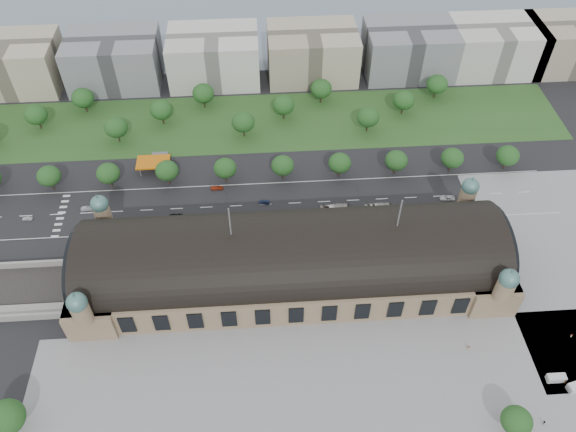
{
  "coord_description": "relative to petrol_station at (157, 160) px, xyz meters",
  "views": [
    {
      "loc": [
        -9.55,
        -122.69,
        163.01
      ],
      "look_at": [
        -0.13,
        17.74,
        14.0
      ],
      "focal_mm": 35.0,
      "sensor_mm": 36.0,
      "label": 1
    }
  ],
  "objects": [
    {
      "name": "office_4",
      "position": [
        73.91,
        67.72,
        9.05
      ],
      "size": [
        45.0,
        32.0,
        24.0
      ],
      "primitive_type": "cube",
      "color": "#B1A78B",
      "rests_on": "ground"
    },
    {
      "name": "parked_car_2",
      "position": [
        -1.42,
        -44.28,
        -2.28
      ],
      "size": [
        4.78,
        4.28,
        1.33
      ],
      "primitive_type": "imported",
      "rotation": [
        0.0,
        0.0,
        -0.91
      ],
      "color": "#172242",
      "rests_on": "ground"
    },
    {
      "name": "pedestrian_0",
      "position": [
        109.32,
        -98.08,
        -2.01
      ],
      "size": [
        0.94,
        0.56,
        1.88
      ],
      "primitive_type": "imported",
      "rotation": [
        0.0,
        0.0,
        0.04
      ],
      "color": "gray",
      "rests_on": "ground"
    },
    {
      "name": "ground",
      "position": [
        53.91,
        -65.28,
        -2.95
      ],
      "size": [
        900.0,
        900.0,
        0.0
      ],
      "primitive_type": "plane",
      "color": "black",
      "rests_on": "ground"
    },
    {
      "name": "tree_row_7",
      "position": [
        101.91,
        -12.28,
        4.48
      ],
      "size": [
        9.6,
        9.6,
        11.52
      ],
      "color": "#2D2116",
      "rests_on": "ground"
    },
    {
      "name": "tree_belt_4",
      "position": [
        -0.09,
        29.72,
        5.1
      ],
      "size": [
        10.4,
        10.4,
        12.48
      ],
      "color": "#2D2116",
      "rests_on": "ground"
    },
    {
      "name": "traffic_car_1",
      "position": [
        -26.04,
        -25.49,
        -2.16
      ],
      "size": [
        4.94,
        2.13,
        1.58
      ],
      "primitive_type": "imported",
      "rotation": [
        0.0,
        0.0,
        1.67
      ],
      "color": "gray",
      "rests_on": "ground"
    },
    {
      "name": "plaza_east",
      "position": [
        156.91,
        -65.28,
        -2.95
      ],
      "size": [
        56.0,
        100.0,
        0.12
      ],
      "primitive_type": "cube",
      "color": "gray",
      "rests_on": "ground"
    },
    {
      "name": "petrol_station",
      "position": [
        0.0,
        0.0,
        0.0
      ],
      "size": [
        14.0,
        13.0,
        5.05
      ],
      "color": "#C4640B",
      "rests_on": "ground"
    },
    {
      "name": "tree_row_5",
      "position": [
        53.91,
        -12.28,
        4.48
      ],
      "size": [
        9.6,
        9.6,
        11.52
      ],
      "color": "#2D2116",
      "rests_on": "ground"
    },
    {
      "name": "office_3",
      "position": [
        23.91,
        67.72,
        9.05
      ],
      "size": [
        45.0,
        32.0,
        24.0
      ],
      "primitive_type": "cube",
      "color": "silver",
      "rests_on": "ground"
    },
    {
      "name": "office_6",
      "position": [
        168.91,
        67.72,
        9.05
      ],
      "size": [
        45.0,
        32.0,
        24.0
      ],
      "primitive_type": "cube",
      "color": "silver",
      "rests_on": "ground"
    },
    {
      "name": "parked_car_0",
      "position": [
        -23.08,
        -40.28,
        -2.3
      ],
      "size": [
        4.17,
        2.84,
        1.3
      ],
      "primitive_type": "imported",
      "rotation": [
        0.0,
        0.0,
        -1.16
      ],
      "color": "black",
      "rests_on": "ground"
    },
    {
      "name": "tree_row_1",
      "position": [
        -42.09,
        -12.28,
        4.48
      ],
      "size": [
        9.6,
        9.6,
        11.52
      ],
      "color": "#2D2116",
      "rests_on": "ground"
    },
    {
      "name": "tree_belt_9",
      "position": [
        94.91,
        17.72,
        5.1
      ],
      "size": [
        10.4,
        10.4,
        12.48
      ],
      "color": "#2D2116",
      "rests_on": "ground"
    },
    {
      "name": "tree_plaza_sw",
      "position": [
        -31.09,
        -115.28,
        5.1
      ],
      "size": [
        11.0,
        11.0,
        12.73
      ],
      "color": "#2D2116",
      "rests_on": "ground"
    },
    {
      "name": "parked_car_1",
      "position": [
        -8.38,
        -44.28,
        -2.17
      ],
      "size": [
        6.16,
        4.57,
        1.56
      ],
      "primitive_type": "imported",
      "rotation": [
        0.0,
        0.0,
        -1.17
      ],
      "color": "maroon",
      "rests_on": "ground"
    },
    {
      "name": "bus_mid",
      "position": [
        73.64,
        -33.28,
        -1.26
      ],
      "size": [
        12.24,
        3.45,
        3.37
      ],
      "primitive_type": "imported",
      "rotation": [
        0.0,
        0.0,
        1.62
      ],
      "color": "beige",
      "rests_on": "ground"
    },
    {
      "name": "office_1",
      "position": [
        -76.09,
        67.72,
        9.05
      ],
      "size": [
        45.0,
        32.0,
        24.0
      ],
      "primitive_type": "cube",
      "color": "#B1A78B",
      "rests_on": "ground"
    },
    {
      "name": "parked_car_3",
      "position": [
        3.31,
        -40.28,
        -2.2
      ],
      "size": [
        4.58,
        3.98,
        1.49
      ],
      "primitive_type": "imported",
      "rotation": [
        0.0,
        0.0,
        -0.95
      ],
      "color": "slate",
      "rests_on": "ground"
    },
    {
      "name": "tree_belt_2",
      "position": [
        -38.09,
        41.72,
        5.1
      ],
      "size": [
        10.4,
        10.4,
        12.48
      ],
      "color": "#2D2116",
      "rests_on": "ground"
    },
    {
      "name": "tree_belt_1",
      "position": [
        -57.09,
        29.72,
        5.1
      ],
      "size": [
        10.4,
        10.4,
        12.48
      ],
      "color": "#2D2116",
      "rests_on": "ground"
    },
    {
      "name": "parked_car_6",
      "position": [
        35.91,
        -43.15,
        -2.31
      ],
      "size": [
        4.73,
        3.55,
        1.28
      ],
      "primitive_type": "imported",
      "rotation": [
        0.0,
        0.0,
        -1.11
      ],
      "color": "black",
      "rests_on": "ground"
    },
    {
      "name": "pedestrian_4",
      "position": [
        124.34,
        -124.01,
        -2.11
      ],
      "size": [
        1.12,
        1.08,
        1.69
      ],
      "primitive_type": "imported",
      "rotation": [
        0.0,
        0.0,
        3.88
      ],
      "color": "gray",
      "rests_on": "ground"
    },
    {
      "name": "tree_row_8",
      "position": [
        125.91,
        -12.28,
        4.48
      ],
      "size": [
        9.6,
        9.6,
        11.52
      ],
      "color": "#2D2116",
      "rests_on": "ground"
    },
    {
      "name": "traffic_car_0",
      "position": [
        -48.77,
        -29.36,
        -2.27
      ],
      "size": [
        4.07,
        1.75,
        1.37
      ],
      "primitive_type": "imported",
      "rotation": [
        0.0,
        0.0,
        -1.61
      ],
      "color": "silver",
      "rests_on": "ground"
    },
    {
      "name": "road_slab",
      "position": [
        33.91,
        -27.28,
        -2.95
      ],
      "size": [
        260.0,
        26.0,
        0.1
      ],
      "primitive_type": "cube",
      "color": "black",
      "rests_on": "ground"
    },
    {
      "name": "parked_car_5",
      "position": [
        8.5,
        -44.28,
        -2.13
      ],
      "size": [
        6.5,
        4.81,
        1.64
      ],
      "primitive_type": "imported",
      "rotation": [
        0.0,
        0.0,
        -1.17
      ],
      "color": "gray",
      "rests_on": "ground"
    },
    {
      "name": "tree_belt_7",
      "position": [
        56.91,
        29.72,
        5.1
      ],
      "size": [
        10.4,
        10.4,
        12.48
      ],
      "color": "#2D2116",
      "rests_on": "ground"
    },
    {
      "name": "traffic_car_3",
      "position": [
        26.04,
        -16.81,
        -2.19
      ],
      "size": [
        5.27,
        2.25,
        1.52
      ],
      "primitive_type": "imported",
      "rotation": [
        0.0,
        0.0,
        1.6
      ],
      "color": "#9A2C13",
      "rests_on": "ground"
    },
    {
      "name": "traffic_car_6",
      "position": [
        120.56,
        -29.3,
        -2.13
      ],
      "size": [
        6.07,
        3.1,
        1.64
      ],
      "primitive_type": "imported",
      "rotation": [
        0.0,
        0.0,
        -1.64
      ],
      "color": "silver",
      "rests_on": "ground"
    },
    {
      "name": "tree_row_2",
      "position": [
        -18.09,
        -12.28,
        4.48
      ],
      "size": [
        9.6,
        9.6,
        11.52
      ],
      "color": "#2D2116",
      "rests_on": "ground"
    },
    {
      "name": "tree_row_4",
      "position": [
        29.91,
        -12.28,
        4.48
      ],
      "size": [
        9.6,
        9.6,
        11.52
      ],
      "color": "#2D2116",
      "rests_on": "ground"
    },
    {
      "name": "tree_plaza_s",
      "position": [
        113.91,
        -125.28,
        3.86
      ],
      "size": [
        9.0,
        9.0,
        10.64
      ],
      "color": "#2D2116",
      "rests_on": "ground"
    },
    {
      "name": "office_2",
      "position": [
        -26.09,
        67.72,
        9.05
      ],
      "size": [
        45.0,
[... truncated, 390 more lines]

